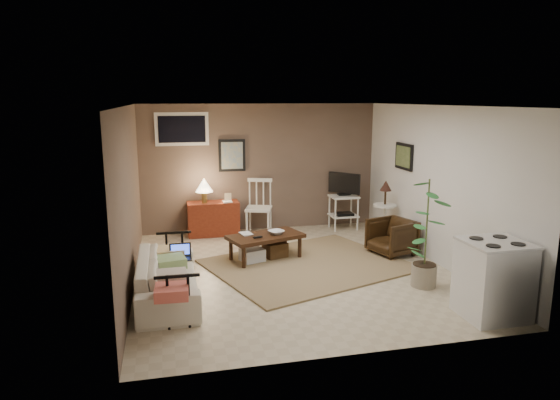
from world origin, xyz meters
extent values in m
plane|color=#C1B293|center=(0.00, 0.00, 0.00)|extent=(5.00, 5.00, 0.00)
cube|color=black|center=(-0.55, 2.48, 1.45)|extent=(0.50, 0.03, 0.60)
cube|color=black|center=(2.23, 1.05, 1.52)|extent=(0.03, 0.60, 0.45)
cube|color=silver|center=(-1.45, 2.48, 1.95)|extent=(0.96, 0.03, 0.60)
cube|color=olive|center=(0.29, 0.18, 0.01)|extent=(3.35, 3.01, 0.03)
cube|color=#311B0D|center=(-0.29, 0.59, 0.38)|extent=(1.27, 0.92, 0.06)
cylinder|color=#311B0D|center=(-0.70, 0.23, 0.18)|extent=(0.06, 0.06, 0.36)
cylinder|color=#311B0D|center=(0.25, 0.54, 0.18)|extent=(0.06, 0.06, 0.36)
cylinder|color=#311B0D|center=(-0.83, 0.65, 0.18)|extent=(0.06, 0.06, 0.36)
cylinder|color=#311B0D|center=(0.11, 0.96, 0.18)|extent=(0.06, 0.06, 0.36)
cube|color=black|center=(-0.44, 0.44, 0.42)|extent=(0.15, 0.09, 0.02)
cube|color=#4D371B|center=(-0.13, 0.65, 0.13)|extent=(0.41, 0.38, 0.25)
cube|color=silver|center=(-0.52, 0.52, 0.11)|extent=(0.41, 0.38, 0.21)
imported|color=beige|center=(-1.80, -0.61, 0.36)|extent=(0.54, 1.86, 0.73)
cube|color=black|center=(-1.62, -0.35, 0.42)|extent=(0.29, 0.20, 0.01)
cube|color=black|center=(-1.62, -0.24, 0.52)|extent=(0.29, 0.01, 0.18)
cube|color=blue|center=(-1.62, -0.25, 0.52)|extent=(0.24, 0.00, 0.14)
cube|color=maroon|center=(-0.95, 2.25, 0.31)|extent=(0.94, 0.42, 0.62)
cylinder|color=#A2843E|center=(-1.10, 2.21, 0.73)|extent=(0.10, 0.10, 0.21)
cone|color=#F7E4B2|center=(-1.10, 2.21, 0.96)|extent=(0.31, 0.31, 0.25)
cube|color=tan|center=(-0.67, 2.27, 0.70)|extent=(0.12, 0.02, 0.16)
cube|color=silver|center=(-0.11, 2.13, 0.48)|extent=(0.58, 0.58, 0.04)
cylinder|color=silver|center=(-0.36, 2.00, 0.23)|extent=(0.04, 0.04, 0.46)
cylinder|color=silver|center=(0.01, 1.88, 0.23)|extent=(0.04, 0.04, 0.46)
cylinder|color=silver|center=(-0.24, 2.38, 0.23)|extent=(0.04, 0.04, 0.46)
cylinder|color=silver|center=(0.13, 2.26, 0.23)|extent=(0.04, 0.04, 0.46)
cube|color=silver|center=(-0.05, 2.33, 0.99)|extent=(0.45, 0.18, 0.07)
cube|color=silver|center=(1.56, 2.14, 0.64)|extent=(0.52, 0.42, 0.04)
cube|color=silver|center=(1.56, 2.14, 0.26)|extent=(0.52, 0.42, 0.03)
cylinder|color=silver|center=(1.33, 1.96, 0.33)|extent=(0.03, 0.03, 0.66)
cylinder|color=silver|center=(1.78, 1.96, 0.33)|extent=(0.03, 0.03, 0.66)
cylinder|color=silver|center=(1.33, 2.32, 0.33)|extent=(0.03, 0.03, 0.66)
cylinder|color=silver|center=(1.78, 2.32, 0.33)|extent=(0.03, 0.03, 0.66)
cube|color=black|center=(1.56, 2.14, 0.69)|extent=(0.24, 0.13, 0.03)
cube|color=black|center=(1.56, 2.14, 0.90)|extent=(0.48, 0.52, 0.39)
cube|color=#D6AC53|center=(1.56, 2.14, 0.90)|extent=(0.38, 0.42, 0.32)
cube|color=black|center=(1.56, 2.09, 0.28)|extent=(0.33, 0.24, 0.09)
cylinder|color=silver|center=(1.99, 1.22, 0.02)|extent=(0.28, 0.28, 0.03)
cylinder|color=silver|center=(1.99, 1.22, 0.32)|extent=(0.06, 0.06, 0.61)
cylinder|color=silver|center=(1.99, 1.22, 0.64)|extent=(0.41, 0.41, 0.03)
cylinder|color=black|center=(1.99, 1.22, 0.79)|extent=(0.04, 0.04, 0.26)
cone|color=#311A14|center=(1.99, 1.22, 0.99)|extent=(0.20, 0.20, 0.18)
imported|color=black|center=(1.76, 0.41, 0.32)|extent=(0.75, 0.77, 0.64)
cylinder|color=gray|center=(1.58, -0.97, 0.15)|extent=(0.34, 0.34, 0.30)
cylinder|color=#4C602D|center=(1.58, -0.97, 0.89)|extent=(0.02, 0.02, 1.17)
cube|color=silver|center=(1.87, -2.02, 0.44)|extent=(0.68, 0.64, 0.88)
cube|color=silver|center=(1.87, -2.02, 0.89)|extent=(0.70, 0.65, 0.03)
cylinder|color=black|center=(1.71, -2.17, 0.91)|extent=(0.16, 0.16, 0.01)
cylinder|color=black|center=(2.02, -2.17, 0.91)|extent=(0.16, 0.16, 0.01)
cylinder|color=black|center=(1.71, -1.86, 0.91)|extent=(0.16, 0.16, 0.01)
cylinder|color=black|center=(2.02, -1.86, 0.91)|extent=(0.16, 0.16, 0.01)
imported|color=#311B0D|center=(-0.12, 0.61, 0.53)|extent=(0.24, 0.14, 0.24)
imported|color=#311B0D|center=(-0.67, 0.68, 0.53)|extent=(0.17, 0.05, 0.23)
imported|color=#311B0D|center=(-0.77, 2.18, 0.74)|extent=(0.17, 0.03, 0.22)
camera|label=1|loc=(-1.75, -6.77, 2.51)|focal=32.00mm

